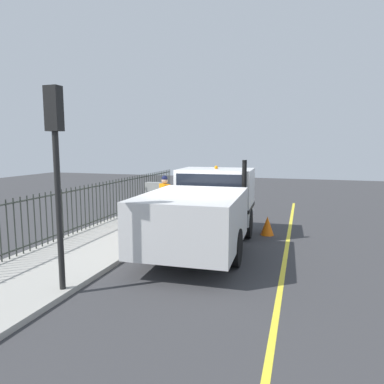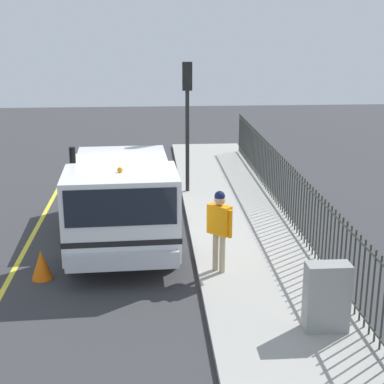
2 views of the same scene
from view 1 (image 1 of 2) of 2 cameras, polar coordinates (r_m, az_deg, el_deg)
The scene contains 9 objects.
ground_plane at distance 10.14m, azimuth 0.27°, elevation -9.78°, with size 47.91×47.91×0.00m, color #38383A.
sidewalk_slab at distance 11.32m, azimuth -14.41°, elevation -7.85°, with size 2.87×21.78×0.12m, color #A3A099.
lane_marking at distance 9.74m, azimuth 14.71°, elevation -10.75°, with size 0.12×19.60×0.01m, color yellow.
work_truck at distance 10.58m, azimuth 2.31°, elevation -2.06°, with size 2.68×6.04×2.58m.
worker_standing at distance 13.13m, azimuth -4.42°, elevation -0.36°, with size 0.52×0.52×1.79m.
iron_fence at distance 11.85m, azimuth -19.81°, elevation -3.18°, with size 0.04×18.55×1.55m.
traffic_light_near at distance 7.36m, azimuth -21.12°, elevation 6.67°, with size 0.31×0.22×4.02m.
utility_cabinet at distance 16.17m, azimuth -6.09°, elevation -0.61°, with size 0.76×0.37×1.23m, color gray.
traffic_cone at distance 12.27m, azimuth 12.04°, elevation -5.33°, with size 0.45×0.45×0.64m, color orange.
Camera 1 is at (-2.84, 9.26, 3.02)m, focal length 33.08 mm.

